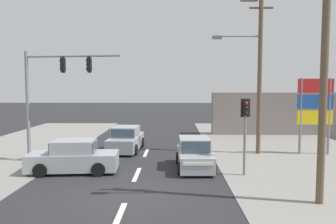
# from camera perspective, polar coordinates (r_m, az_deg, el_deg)

# --- Properties ---
(ground_plane) EXTENTS (140.00, 140.00, 0.00)m
(ground_plane) POSITION_cam_1_polar(r_m,az_deg,el_deg) (12.82, -7.02, -14.27)
(ground_plane) COLOR #28282B
(lane_dash_near) EXTENTS (0.20, 2.40, 0.01)m
(lane_dash_near) POSITION_cam_1_polar(r_m,az_deg,el_deg) (10.96, -8.56, -17.58)
(lane_dash_near) COLOR silver
(lane_dash_near) RESTS_ON ground
(lane_dash_mid) EXTENTS (0.20, 2.40, 0.01)m
(lane_dash_mid) POSITION_cam_1_polar(r_m,az_deg,el_deg) (15.66, -5.44, -10.75)
(lane_dash_mid) COLOR silver
(lane_dash_mid) RESTS_ON ground
(lane_dash_far) EXTENTS (0.20, 2.40, 0.01)m
(lane_dash_far) POSITION_cam_1_polar(r_m,az_deg,el_deg) (20.50, -3.85, -7.09)
(lane_dash_far) COLOR silver
(lane_dash_far) RESTS_ON ground
(utility_pole_foreground_right) EXTENTS (3.78, 0.38, 9.89)m
(utility_pole_foreground_right) POSITION_cam_1_polar(r_m,az_deg,el_deg) (12.40, 25.10, 9.60)
(utility_pole_foreground_right) COLOR brown
(utility_pole_foreground_right) RESTS_ON ground
(utility_pole_midground_right) EXTENTS (3.78, 0.34, 9.85)m
(utility_pole_midground_right) POSITION_cam_1_polar(r_m,az_deg,el_deg) (20.51, 15.35, 7.61)
(utility_pole_midground_right) COLOR brown
(utility_pole_midground_right) RESTS_ON ground
(traffic_signal_mast) EXTENTS (5.26, 0.74, 6.00)m
(traffic_signal_mast) POSITION_cam_1_polar(r_m,az_deg,el_deg) (18.68, -19.93, 4.32)
(traffic_signal_mast) COLOR slate
(traffic_signal_mast) RESTS_ON ground
(pedestal_signal_right_kerb) EXTENTS (0.44, 0.31, 3.56)m
(pedestal_signal_right_kerb) POSITION_cam_1_polar(r_m,az_deg,el_deg) (15.34, 13.29, -1.99)
(pedestal_signal_right_kerb) COLOR slate
(pedestal_signal_right_kerb) RESTS_ON ground
(shopping_plaza_sign) EXTENTS (2.10, 0.16, 4.60)m
(shopping_plaza_sign) POSITION_cam_1_polar(r_m,az_deg,el_deg) (21.51, 24.25, 1.07)
(shopping_plaza_sign) COLOR slate
(shopping_plaza_sign) RESTS_ON ground
(shopfront_wall_far) EXTENTS (12.00, 1.00, 3.60)m
(shopfront_wall_far) POSITION_cam_1_polar(r_m,az_deg,el_deg) (29.59, 19.31, -0.25)
(shopfront_wall_far) COLOR gray
(shopfront_wall_far) RESTS_ON ground
(sedan_crossing_left) EXTENTS (2.07, 4.32, 1.56)m
(sedan_crossing_left) POSITION_cam_1_polar(r_m,az_deg,el_deg) (21.21, -7.34, -4.81)
(sedan_crossing_left) COLOR #A3A8AD
(sedan_crossing_left) RESTS_ON ground
(sedan_receding_far) EXTENTS (4.35, 2.14, 1.56)m
(sedan_receding_far) POSITION_cam_1_polar(r_m,az_deg,el_deg) (16.46, -16.13, -7.65)
(sedan_receding_far) COLOR #A3A8AD
(sedan_receding_far) RESTS_ON ground
(hatchback_oncoming_mid) EXTENTS (1.85, 3.68, 1.53)m
(hatchback_oncoming_mid) POSITION_cam_1_polar(r_m,az_deg,el_deg) (16.60, 4.64, -7.39)
(hatchback_oncoming_mid) COLOR #A3A8AD
(hatchback_oncoming_mid) RESTS_ON ground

